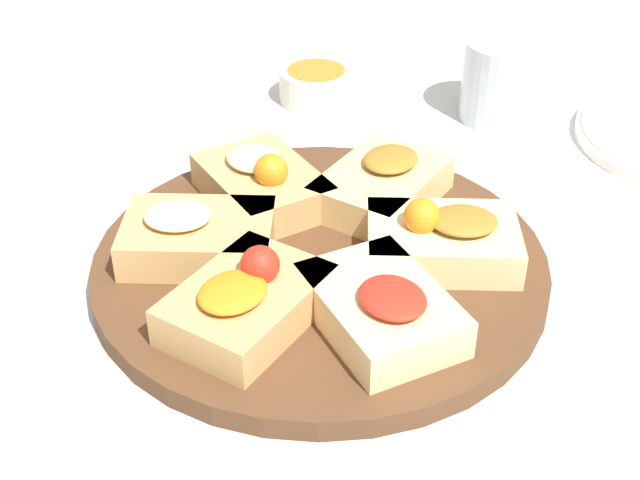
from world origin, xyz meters
The scene contains 10 objects.
ground_plane centered at (0.00, 0.00, 0.00)m, with size 3.00×3.00×0.00m, color beige.
serving_board centered at (0.00, 0.00, 0.01)m, with size 0.33×0.33×0.02m, color #51331E.
focaccia_slice_0 centered at (-0.02, -0.09, 0.03)m, with size 0.09×0.12×0.05m.
focaccia_slice_1 centered at (0.07, -0.06, 0.03)m, with size 0.13×0.13×0.04m.
focaccia_slice_2 centered at (0.08, 0.03, 0.03)m, with size 0.13×0.11×0.05m.
focaccia_slice_3 centered at (0.02, 0.09, 0.03)m, with size 0.09×0.12×0.04m.
focaccia_slice_4 centered at (-0.07, 0.05, 0.03)m, with size 0.13×0.12×0.05m.
focaccia_slice_5 centered at (-0.08, -0.03, 0.03)m, with size 0.13×0.11×0.04m.
water_glass centered at (0.06, 0.31, 0.04)m, with size 0.08×0.08×0.08m, color silver.
dipping_bowl centered at (-0.12, 0.27, 0.02)m, with size 0.07×0.07×0.03m.
Camera 1 is at (0.21, -0.49, 0.40)m, focal length 50.00 mm.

